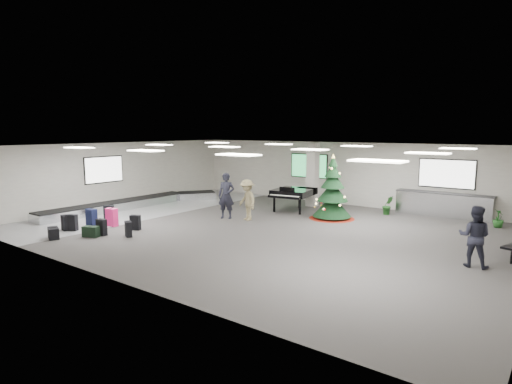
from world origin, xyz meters
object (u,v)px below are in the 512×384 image
Objects in this scene: baggage_carousel at (135,203)px; traveler_b at (247,200)px; christmas_tree at (332,197)px; grand_piano at (293,193)px; pink_suitcase at (112,217)px; potted_plant_right at (498,219)px; traveler_a at (226,196)px; traveler_bench at (474,236)px; potted_plant_left at (388,205)px; service_counter at (443,205)px.

baggage_carousel is 5.55× the size of traveler_b.
grand_piano is (-2.31, 0.50, -0.09)m from christmas_tree.
potted_plant_right is (12.45, 8.99, -0.00)m from pink_suitcase.
traveler_a is 1.14× the size of traveler_b.
traveler_a is (2.68, 3.91, 0.64)m from pink_suitcase.
traveler_b is (-0.43, -2.98, 0.00)m from grand_piano.
christmas_tree is 6.54m from potted_plant_right.
traveler_a is at bearing -142.70° from traveler_b.
baggage_carousel is 16.22m from potted_plant_right.
baggage_carousel is 5.55× the size of traveler_bench.
potted_plant_left is at bearing 28.05° from baggage_carousel.
baggage_carousel is 6.43m from traveler_b.
grand_piano reaches higher than potted_plant_left.
potted_plant_right is (4.42, 0.09, -0.07)m from potted_plant_left.
traveler_bench is (6.22, -3.63, -0.09)m from christmas_tree.
baggage_carousel is at bearing 124.58° from pink_suitcase.
service_counter is 2.35m from potted_plant_left.
grand_piano is at bearing 54.75° from pink_suitcase.
traveler_a reaches higher than pink_suitcase.
baggage_carousel is at bearing -158.45° from grand_piano.
traveler_b is (6.33, 0.97, 0.66)m from baggage_carousel.
baggage_carousel is 2.40× the size of service_counter.
service_counter is 2.03× the size of traveler_a.
potted_plant_right is at bearing -22.01° from service_counter.
christmas_tree reaches higher than traveler_bench.
pink_suitcase is at bearing -144.16° from potted_plant_right.
service_counter is 8.70m from traveler_b.
baggage_carousel is 4.17m from pink_suitcase.
grand_piano is at bearing 30.30° from baggage_carousel.
christmas_tree is 2.85m from potted_plant_left.
service_counter is 14.20m from pink_suitcase.
traveler_bench is (9.92, -0.90, -0.12)m from traveler_a.
baggage_carousel is 11.16× the size of potted_plant_left.
christmas_tree is 2.37m from grand_piano.
pink_suitcase is 15.36m from potted_plant_right.
traveler_b is (-6.52, -5.76, 0.33)m from service_counter.
traveler_b reaches higher than service_counter.
grand_piano is 2.71× the size of potted_plant_left.
pink_suitcase is at bearing 10.52° from traveler_bench.
traveler_b is 9.04m from traveler_bench.
traveler_bench is (2.46, -6.92, 0.33)m from service_counter.
service_counter is at bearing 25.69° from potted_plant_left.
traveler_bench is 7.48m from potted_plant_left.
traveler_b reaches higher than baggage_carousel.
traveler_b is at bearing -107.02° from grand_piano.
traveler_a is 2.76× the size of potted_plant_right.
baggage_carousel is at bearing -159.19° from christmas_tree.
traveler_bench is at bearing -88.51° from potted_plant_right.
christmas_tree reaches higher than baggage_carousel.
pink_suitcase is 0.42× the size of traveler_bench.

